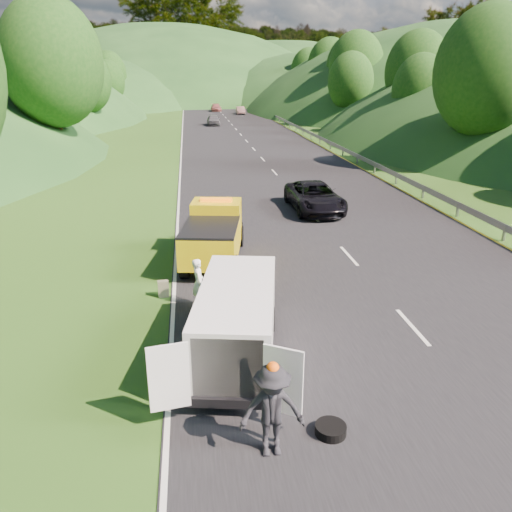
{
  "coord_description": "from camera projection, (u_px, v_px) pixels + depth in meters",
  "views": [
    {
      "loc": [
        -3.19,
        -14.12,
        6.94
      ],
      "look_at": [
        -1.17,
        1.04,
        1.3
      ],
      "focal_mm": 35.0,
      "sensor_mm": 36.0,
      "label": 1
    }
  ],
  "objects": [
    {
      "name": "worker",
      "position": [
        272.0,
        453.0,
        9.67
      ],
      "size": [
        1.26,
        0.73,
        1.93
      ],
      "primitive_type": "imported",
      "rotation": [
        0.0,
        0.0,
        -0.01
      ],
      "color": "black",
      "rests_on": "ground"
    },
    {
      "name": "tow_truck",
      "position": [
        214.0,
        233.0,
        19.24
      ],
      "size": [
        2.78,
        5.5,
        2.26
      ],
      "rotation": [
        0.0,
        0.0,
        -0.17
      ],
      "color": "black",
      "rests_on": "ground"
    },
    {
      "name": "dist_car_d",
      "position": [
        216.0,
        103.0,
        121.35
      ],
      "size": [
        1.7,
        4.24,
        1.44
      ],
      "primitive_type": "imported",
      "color": "#4D3575",
      "rests_on": "ground"
    },
    {
      "name": "woman",
      "position": [
        200.0,
        306.0,
        15.74
      ],
      "size": [
        0.46,
        0.6,
        1.58
      ],
      "primitive_type": "imported",
      "rotation": [
        0.0,
        0.0,
        1.64
      ],
      "color": "white",
      "rests_on": "ground"
    },
    {
      "name": "dist_car_c",
      "position": [
        216.0,
        111.0,
        94.34
      ],
      "size": [
        1.85,
        4.56,
        1.32
      ],
      "primitive_type": "imported",
      "color": "brown",
      "rests_on": "ground"
    },
    {
      "name": "spare_tire",
      "position": [
        330.0,
        434.0,
        10.18
      ],
      "size": [
        0.64,
        0.64,
        0.2
      ],
      "primitive_type": "cylinder",
      "color": "black",
      "rests_on": "ground"
    },
    {
      "name": "suitcase",
      "position": [
        163.0,
        289.0,
        16.33
      ],
      "size": [
        0.37,
        0.23,
        0.56
      ],
      "primitive_type": "cube",
      "rotation": [
        0.0,
        0.0,
        0.1
      ],
      "color": "#605F48",
      "rests_on": "ground"
    },
    {
      "name": "dist_car_a",
      "position": [
        214.0,
        125.0,
        69.55
      ],
      "size": [
        1.7,
        4.24,
        1.44
      ],
      "primitive_type": "imported",
      "color": "#47474C",
      "rests_on": "ground"
    },
    {
      "name": "guardrail",
      "position": [
        290.0,
        128.0,
        66.03
      ],
      "size": [
        0.06,
        140.0,
        1.52
      ],
      "primitive_type": "cube",
      "color": "gray",
      "rests_on": "ground"
    },
    {
      "name": "white_van",
      "position": [
        238.0,
        317.0,
        12.58
      ],
      "size": [
        3.4,
        5.97,
        2.0
      ],
      "rotation": [
        0.0,
        0.0,
        -0.18
      ],
      "color": "black",
      "rests_on": "ground"
    },
    {
      "name": "ground",
      "position": [
        296.0,
        304.0,
        15.93
      ],
      "size": [
        320.0,
        320.0,
        0.0
      ],
      "primitive_type": "plane",
      "color": "#38661E",
      "rests_on": "ground"
    },
    {
      "name": "tree_line_right",
      "position": [
        364.0,
        122.0,
        74.58
      ],
      "size": [
        14.0,
        140.0,
        14.0
      ],
      "primitive_type": null,
      "color": "#2A5118",
      "rests_on": "ground"
    },
    {
      "name": "dist_car_b",
      "position": [
        240.0,
        114.0,
        88.02
      ],
      "size": [
        1.36,
        3.9,
        1.28
      ],
      "primitive_type": "imported",
      "color": "#7C5652",
      "rests_on": "ground"
    },
    {
      "name": "child",
      "position": [
        250.0,
        329.0,
        14.38
      ],
      "size": [
        0.53,
        0.56,
        0.9
      ],
      "primitive_type": "imported",
      "rotation": [
        0.0,
        0.0,
        -0.95
      ],
      "color": "tan",
      "rests_on": "ground"
    },
    {
      "name": "tree_line_left",
      "position": [
        73.0,
        125.0,
        69.38
      ],
      "size": [
        14.0,
        140.0,
        14.0
      ],
      "primitive_type": null,
      "color": "#2A5118",
      "rests_on": "ground"
    },
    {
      "name": "passing_suv",
      "position": [
        314.0,
        211.0,
        26.63
      ],
      "size": [
        2.51,
        5.3,
        1.46
      ],
      "primitive_type": "imported",
      "rotation": [
        0.0,
        0.0,
        0.02
      ],
      "color": "black",
      "rests_on": "ground"
    },
    {
      "name": "road_surface",
      "position": [
        247.0,
        141.0,
        53.5
      ],
      "size": [
        14.0,
        200.0,
        0.02
      ],
      "primitive_type": "cube",
      "color": "black",
      "rests_on": "ground"
    },
    {
      "name": "hills_backdrop",
      "position": [
        221.0,
        98.0,
        142.01
      ],
      "size": [
        201.0,
        288.6,
        44.0
      ],
      "primitive_type": null,
      "color": "#2D5B23",
      "rests_on": "ground"
    }
  ]
}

